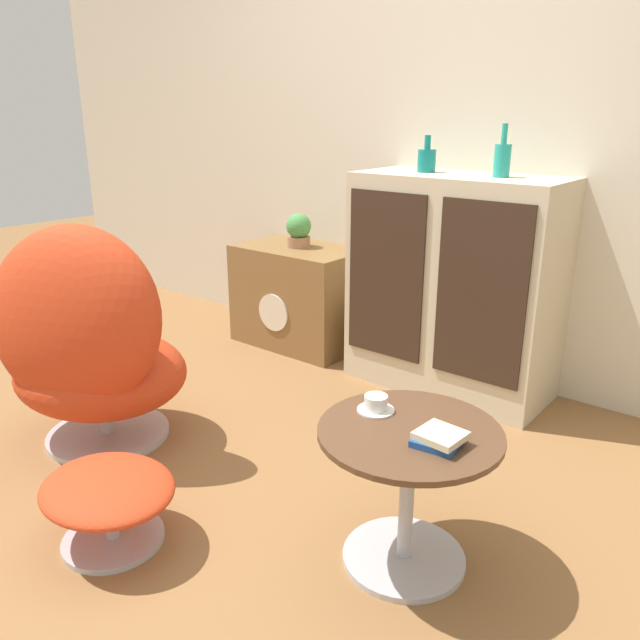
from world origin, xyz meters
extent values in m
plane|color=olive|center=(0.00, 0.00, 0.00)|extent=(12.00, 12.00, 0.00)
cube|color=beige|center=(0.00, 1.70, 1.30)|extent=(6.40, 0.06, 2.60)
cube|color=beige|center=(0.25, 1.45, 0.52)|extent=(0.97, 0.45, 1.04)
cube|color=#332319|center=(0.01, 1.22, 0.57)|extent=(0.41, 0.01, 0.79)
cube|color=#332319|center=(0.49, 1.22, 0.57)|extent=(0.41, 0.01, 0.79)
cube|color=brown|center=(-0.72, 1.45, 0.29)|extent=(0.73, 0.45, 0.58)
cylinder|color=beige|center=(-0.72, 1.22, 0.24)|extent=(0.21, 0.01, 0.21)
cylinder|color=#B7B7BC|center=(-0.61, 0.07, 0.01)|extent=(0.50, 0.50, 0.02)
cylinder|color=#B7B7BC|center=(-0.61, 0.07, 0.07)|extent=(0.06, 0.06, 0.10)
ellipsoid|color=red|center=(-0.61, 0.07, 0.29)|extent=(0.90, 0.85, 0.34)
ellipsoid|color=red|center=(-0.56, -0.05, 0.57)|extent=(0.83, 0.71, 0.76)
cylinder|color=#B7B7BC|center=(0.00, -0.32, 0.01)|extent=(0.32, 0.32, 0.02)
cylinder|color=#B7B7BC|center=(0.00, -0.32, 0.09)|extent=(0.04, 0.04, 0.13)
ellipsoid|color=red|center=(0.00, -0.32, 0.20)|extent=(0.46, 0.39, 0.09)
cylinder|color=#B7B7BC|center=(0.77, 0.20, 0.01)|extent=(0.38, 0.38, 0.02)
cylinder|color=#B7B7BC|center=(0.77, 0.20, 0.23)|extent=(0.04, 0.04, 0.41)
cylinder|color=brown|center=(0.77, 0.20, 0.44)|extent=(0.54, 0.54, 0.02)
cylinder|color=#147A75|center=(0.07, 1.45, 1.09)|extent=(0.08, 0.08, 0.10)
cylinder|color=#147A75|center=(0.07, 1.45, 1.18)|extent=(0.03, 0.03, 0.06)
cylinder|color=teal|center=(0.44, 1.45, 1.11)|extent=(0.07, 0.07, 0.14)
cylinder|color=teal|center=(0.44, 1.45, 1.22)|extent=(0.03, 0.03, 0.09)
cylinder|color=#996B4C|center=(-0.73, 1.45, 0.61)|extent=(0.13, 0.13, 0.06)
sphere|color=#478E47|center=(-0.73, 1.45, 0.70)|extent=(0.14, 0.14, 0.14)
cylinder|color=white|center=(0.63, 0.23, 0.45)|extent=(0.11, 0.11, 0.01)
cylinder|color=white|center=(0.63, 0.23, 0.48)|extent=(0.07, 0.07, 0.05)
cube|color=#1E478C|center=(0.87, 0.17, 0.46)|extent=(0.13, 0.13, 0.02)
cube|color=beige|center=(0.88, 0.18, 0.48)|extent=(0.13, 0.12, 0.02)
camera|label=1|loc=(1.57, -1.20, 1.32)|focal=35.00mm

